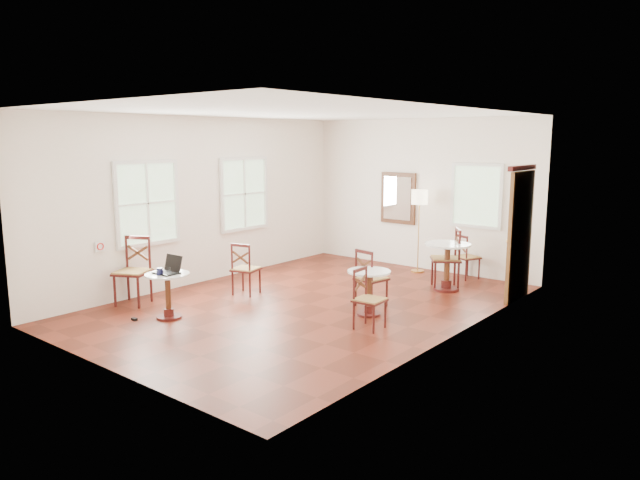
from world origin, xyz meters
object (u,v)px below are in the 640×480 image
Objects in this scene: cafe_table_near at (168,291)px; chair_mid_a at (370,278)px; chair_back_a at (466,257)px; navy_mug at (160,272)px; water_glass at (169,270)px; laptop at (169,269)px; floor_lamp at (419,203)px; chair_back_b at (447,258)px; chair_near_a at (245,269)px; chair_near_b at (133,271)px; mouse at (166,271)px; cafe_table_back at (447,261)px; chair_mid_b at (368,299)px; cafe_table_mid at (369,288)px; power_adapter at (134,319)px.

cafe_table_near is 3.07m from chair_mid_a.
chair_mid_a reaches higher than chair_back_a.
navy_mug is 1.46× the size of water_glass.
laptop is (-1.94, -2.34, 0.28)m from chair_mid_a.
floor_lamp reaches higher than water_glass.
chair_back_b is at bearing 61.17° from cafe_table_near.
chair_back_a is (0.34, 2.69, -0.04)m from chair_mid_a.
chair_near_b is at bearing 42.10° from chair_near_a.
chair_near_b is 1.11m from water_glass.
chair_back_b reaches higher than mouse.
laptop reaches higher than mouse.
chair_mid_b is at bearing -87.03° from cafe_table_back.
laptop is at bearing 115.59° from chair_mid_b.
cafe_table_mid is 0.76× the size of chair_near_a.
cafe_table_near is 5.56m from chair_back_a.
chair_near_a reaches higher than navy_mug.
cafe_table_mid is 7.72× the size of mouse.
chair_near_b is 3.76m from chair_mid_a.
chair_back_b is at bearing 61.87° from navy_mug.
cafe_table_back is at bearing -8.83° from chair_back_b.
laptop is 4.00× the size of water_glass.
chair_mid_b is (3.60, 1.33, -0.11)m from chair_near_b.
chair_back_b is 11.60× the size of power_adapter.
chair_mid_b is at bearing -6.58° from chair_near_b.
chair_back_b is (0.14, 2.23, 0.11)m from cafe_table_mid.
navy_mug is (-1.28, -5.13, -0.65)m from floor_lamp.
chair_near_b is 3.01× the size of laptop.
navy_mug is at bearing -88.75° from laptop.
chair_back_a is 5.54m from water_glass.
cafe_table_near is at bearing 89.96° from navy_mug.
floor_lamp is (-1.12, 0.95, 0.87)m from cafe_table_back.
floor_lamp is at bearing -163.00° from chair_back_b.
mouse is at bearing -121.56° from cafe_table_back.
chair_mid_b is 3.41m from power_adapter.
cafe_table_near is 7.34× the size of power_adapter.
mouse is (-2.61, -1.44, 0.27)m from chair_mid_b.
chair_mid_a is 3.59m from power_adapter.
navy_mug is at bearing -90.04° from cafe_table_near.
chair_back_a is (3.35, 4.94, -0.11)m from chair_near_b.
navy_mug reaches higher than mouse.
floor_lamp reaches higher than cafe_table_mid.
chair_near_b is 1.17× the size of chair_mid_a.
cafe_table_back is 0.98× the size of chair_back_a.
cafe_table_mid is 3.00m from mouse.
chair_near_a is (-2.29, -0.34, 0.02)m from cafe_table_mid.
chair_near_b is 5.48m from floor_lamp.
cafe_table_back is at bearing 58.72° from power_adapter.
chair_mid_a is at bearing 31.10° from mouse.
chair_back_b is (2.43, 2.56, 0.09)m from chair_near_a.
power_adapter is at bearing -127.57° from cafe_table_near.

